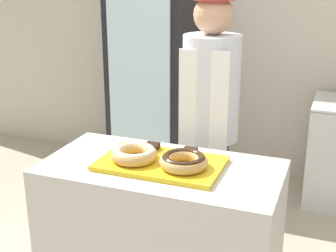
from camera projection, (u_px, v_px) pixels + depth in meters
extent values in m
cube|color=beige|center=(250.00, 26.00, 4.10)|extent=(8.00, 0.06, 2.70)
cube|color=beige|center=(161.00, 241.00, 2.51)|extent=(1.21, 0.62, 0.88)
cube|color=yellow|center=(161.00, 163.00, 2.36)|extent=(0.62, 0.38, 0.02)
torus|color=tan|center=(134.00, 154.00, 2.36)|extent=(0.24, 0.24, 0.06)
torus|color=beige|center=(134.00, 151.00, 2.36)|extent=(0.21, 0.21, 0.04)
torus|color=tan|center=(184.00, 162.00, 2.27)|extent=(0.24, 0.24, 0.06)
torus|color=#331E0F|center=(184.00, 158.00, 2.27)|extent=(0.21, 0.21, 0.04)
cube|color=black|center=(152.00, 146.00, 2.51)|extent=(0.07, 0.07, 0.03)
cube|color=black|center=(190.00, 152.00, 2.44)|extent=(0.07, 0.07, 0.03)
cylinder|color=#4C4C51|center=(208.00, 199.00, 3.02)|extent=(0.25, 0.25, 0.84)
cylinder|color=silver|center=(211.00, 88.00, 2.78)|extent=(0.34, 0.34, 0.63)
cube|color=white|center=(202.00, 161.00, 2.77)|extent=(0.29, 0.02, 1.32)
sphere|color=tan|center=(213.00, 15.00, 2.65)|extent=(0.23, 0.23, 0.23)
cube|color=black|center=(154.00, 78.00, 4.18)|extent=(0.67, 0.62, 1.80)
cube|color=silver|center=(139.00, 82.00, 3.88)|extent=(0.55, 0.02, 1.44)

